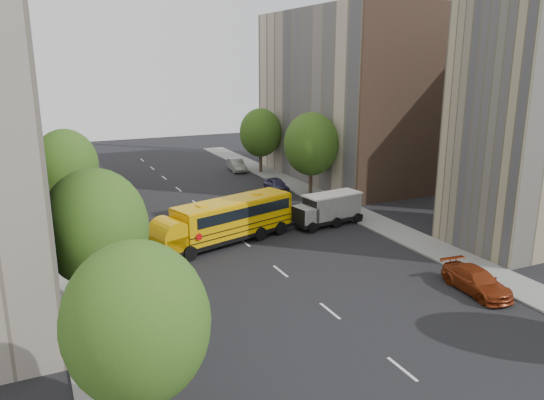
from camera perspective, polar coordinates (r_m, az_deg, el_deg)
ground at (r=35.26m, az=-0.51°, el=-6.55°), size 120.00×120.00×0.00m
sidewalk_left at (r=37.22m, az=-20.32°, el=-6.24°), size 3.00×80.00×0.12m
sidewalk_right at (r=44.84m, az=10.28°, el=-1.98°), size 3.00×80.00×0.12m
lane_markings at (r=44.06m, az=-5.91°, el=-2.20°), size 0.15×64.00×0.01m
building_right_near at (r=40.75m, az=26.28°, el=7.19°), size 10.00×7.00×17.00m
building_right_far at (r=59.17m, az=7.48°, el=10.99°), size 10.00×22.00×18.00m
building_right_sidewall at (r=50.24m, az=14.28°, el=10.00°), size 10.10×0.30×18.00m
street_tree_0 at (r=18.08m, az=-14.34°, el=-12.75°), size 4.80×4.80×7.41m
street_tree_1 at (r=27.19m, az=-18.44°, el=-2.87°), size 5.12×5.12×7.90m
street_tree_2 at (r=44.69m, az=-21.29°, el=3.48°), size 4.99×4.99×7.71m
street_tree_4 at (r=50.90m, az=4.24°, el=6.02°), size 5.25×5.25×8.10m
street_tree_5 at (r=61.60m, az=-1.24°, el=7.25°), size 4.86×4.86×7.51m
school_bus at (r=38.10m, az=-5.14°, el=-2.10°), size 11.63×5.76×3.21m
safari_truck at (r=42.56m, az=6.03°, el=-0.94°), size 6.14×2.93×2.53m
parked_car_0 at (r=24.55m, az=-12.75°, el=-15.38°), size 1.90×4.01×1.32m
parked_car_1 at (r=43.06m, az=-18.63°, el=-2.45°), size 1.49×3.92×1.28m
parked_car_2 at (r=50.37m, az=-19.33°, el=0.04°), size 2.44×5.14×1.42m
parked_car_3 at (r=32.66m, az=21.14°, el=-8.11°), size 2.35×4.86×1.36m
parked_car_4 at (r=53.44m, az=0.48°, el=1.66°), size 1.70×3.96×1.33m
parked_car_5 at (r=63.43m, az=-3.85°, el=3.78°), size 1.93×4.45×1.42m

